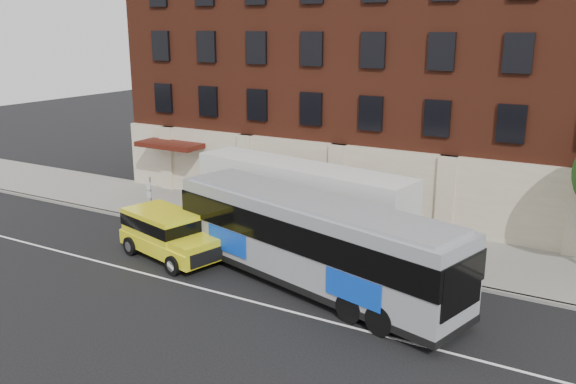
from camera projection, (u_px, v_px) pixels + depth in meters
The scene contains 9 objects.
ground at pixel (209, 297), 23.93m from camera, with size 120.00×120.00×0.00m, color black.
sidewalk at pixel (314, 231), 31.44m from camera, with size 60.00×6.00×0.15m, color gray.
kerb at pixel (285, 248), 28.93m from camera, with size 60.00×0.25×0.15m, color gray.
lane_line at pixel (216, 292), 24.35m from camera, with size 60.00×0.12×0.01m, color white.
building at pixel (376, 74), 36.08m from camera, with size 30.00×12.10×15.00m.
sign_pole at pixel (150, 196), 32.76m from camera, with size 0.30×0.20×2.50m.
city_bus at pixel (311, 239), 24.38m from camera, with size 13.86×6.42×3.72m.
yellow_suv at pixel (167, 232), 27.78m from camera, with size 5.74×3.46×2.13m.
shipping_container at pixel (301, 204), 29.51m from camera, with size 11.98×4.39×3.91m.
Camera 1 is at (13.63, -17.52, 10.34)m, focal length 37.82 mm.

